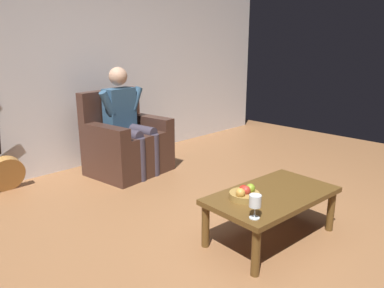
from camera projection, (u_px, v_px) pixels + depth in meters
ground_plane at (265, 242)px, 2.90m from camera, size 7.52×7.52×0.00m
wall_back at (77, 55)px, 4.40m from camera, size 6.67×0.06×2.73m
armchair at (126, 145)px, 4.40m from camera, size 0.93×0.80×0.97m
person_seated at (127, 118)px, 4.29m from camera, size 0.64×0.62×1.24m
coffee_table at (272, 199)px, 2.88m from camera, size 1.09×0.66×0.38m
guitar at (5, 170)px, 3.86m from camera, size 0.37×0.28×1.00m
wine_glass_near at (255, 202)px, 2.43m from camera, size 0.08×0.08×0.16m
fruit_bowl at (245, 194)px, 2.75m from camera, size 0.22×0.22×0.11m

